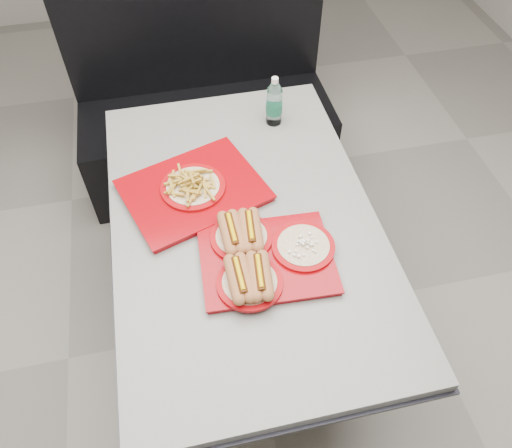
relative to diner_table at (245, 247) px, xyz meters
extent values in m
plane|color=gray|center=(0.00, 0.00, -0.58)|extent=(6.00, 6.00, 0.00)
cylinder|color=black|center=(0.00, 0.00, -0.56)|extent=(0.52, 0.52, 0.05)
cylinder|color=black|center=(0.00, 0.00, -0.20)|extent=(0.11, 0.11, 0.66)
cube|color=black|center=(0.00, 0.00, 0.12)|extent=(0.92, 1.42, 0.01)
cube|color=gray|center=(0.00, 0.00, 0.15)|extent=(0.90, 1.40, 0.04)
cube|color=black|center=(0.00, 1.02, -0.36)|extent=(1.30, 0.55, 0.45)
cube|color=black|center=(0.00, 1.26, 0.22)|extent=(1.30, 0.10, 1.10)
cube|color=#91030A|center=(0.03, -0.20, 0.17)|extent=(0.43, 0.34, 0.02)
cube|color=#91030A|center=(0.03, -0.20, 0.19)|extent=(0.44, 0.35, 0.01)
cylinder|color=#9C0509|center=(-0.04, -0.28, 0.19)|extent=(0.20, 0.20, 0.01)
cylinder|color=beige|center=(-0.04, -0.28, 0.20)|extent=(0.17, 0.17, 0.00)
cylinder|color=#9C0509|center=(-0.03, -0.10, 0.19)|extent=(0.20, 0.20, 0.01)
cylinder|color=beige|center=(-0.03, -0.10, 0.20)|extent=(0.17, 0.17, 0.00)
cylinder|color=#9C0509|center=(0.16, -0.18, 0.19)|extent=(0.20, 0.20, 0.01)
cylinder|color=beige|center=(0.16, -0.18, 0.20)|extent=(0.17, 0.17, 0.00)
cube|color=#91030A|center=(-0.15, 0.15, 0.17)|extent=(0.55, 0.49, 0.02)
cube|color=#91030A|center=(-0.15, 0.15, 0.19)|extent=(0.56, 0.50, 0.01)
cylinder|color=#9C0509|center=(-0.15, 0.15, 0.20)|extent=(0.23, 0.23, 0.01)
cylinder|color=beige|center=(-0.15, 0.15, 0.20)|extent=(0.19, 0.19, 0.01)
cylinder|color=silver|center=(0.22, 0.48, 0.24)|extent=(0.06, 0.06, 0.15)
cylinder|color=#16583D|center=(0.22, 0.48, 0.23)|extent=(0.07, 0.07, 0.04)
cone|color=silver|center=(0.22, 0.48, 0.34)|extent=(0.06, 0.06, 0.03)
cylinder|color=silver|center=(0.22, 0.48, 0.36)|extent=(0.03, 0.03, 0.02)
camera|label=1|loc=(-0.20, -1.09, 1.48)|focal=35.00mm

